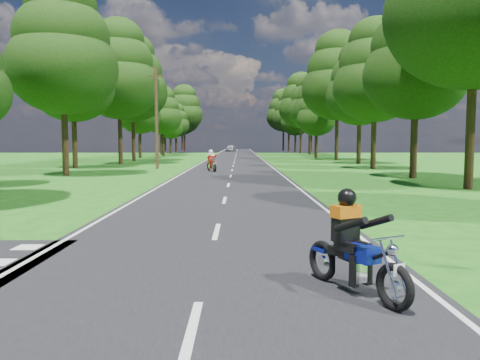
{
  "coord_description": "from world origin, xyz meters",
  "views": [
    {
      "loc": [
        0.55,
        -9.15,
        2.19
      ],
      "look_at": [
        0.57,
        4.0,
        1.1
      ],
      "focal_mm": 35.0,
      "sensor_mm": 36.0,
      "label": 1
    }
  ],
  "objects": [
    {
      "name": "telegraph_pole",
      "position": [
        -6.0,
        28.0,
        4.07
      ],
      "size": [
        1.2,
        0.26,
        8.0
      ],
      "color": "#382616",
      "rests_on": "ground"
    },
    {
      "name": "road_markings",
      "position": [
        -0.14,
        48.13,
        0.02
      ],
      "size": [
        7.4,
        140.0,
        0.01
      ],
      "color": "silver",
      "rests_on": "main_road"
    },
    {
      "name": "treeline",
      "position": [
        1.43,
        60.06,
        8.25
      ],
      "size": [
        40.0,
        115.35,
        14.78
      ],
      "color": "black",
      "rests_on": "ground"
    },
    {
      "name": "rider_near_blue",
      "position": [
        2.2,
        -2.63,
        0.77
      ],
      "size": [
        1.36,
        1.88,
        1.5
      ],
      "primitive_type": null,
      "rotation": [
        0.0,
        0.0,
        0.48
      ],
      "color": "navy",
      "rests_on": "main_road"
    },
    {
      "name": "distant_car",
      "position": [
        -1.3,
        90.64,
        0.74
      ],
      "size": [
        2.47,
        4.48,
        1.44
      ],
      "primitive_type": "imported",
      "rotation": [
        0.0,
        0.0,
        -0.19
      ],
      "color": "#A8AAAF",
      "rests_on": "main_road"
    },
    {
      "name": "ground",
      "position": [
        0.0,
        0.0,
        0.0
      ],
      "size": [
        160.0,
        160.0,
        0.0
      ],
      "primitive_type": "plane",
      "color": "#1A5513",
      "rests_on": "ground"
    },
    {
      "name": "main_road",
      "position": [
        0.0,
        50.0,
        0.01
      ],
      "size": [
        7.0,
        140.0,
        0.02
      ],
      "primitive_type": "cube",
      "color": "black",
      "rests_on": "ground"
    },
    {
      "name": "rider_far_red",
      "position": [
        -1.47,
        24.65,
        0.81
      ],
      "size": [
        1.21,
        2.0,
        1.58
      ],
      "primitive_type": null,
      "rotation": [
        0.0,
        0.0,
        0.33
      ],
      "color": "#B1260D",
      "rests_on": "main_road"
    }
  ]
}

